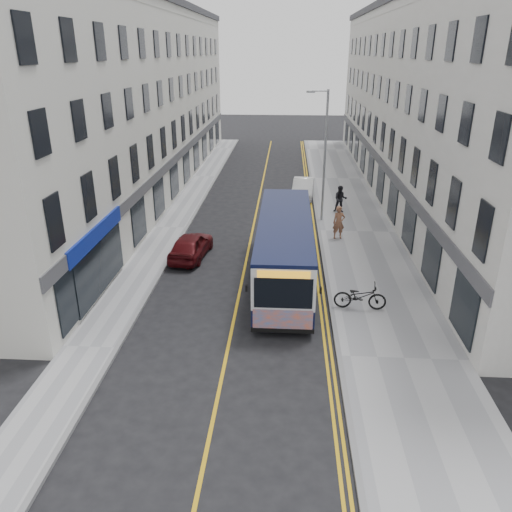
# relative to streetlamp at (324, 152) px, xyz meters

# --- Properties ---
(ground) EXTENTS (140.00, 140.00, 0.00)m
(ground) POSITION_rel_streetlamp_xyz_m (-4.17, -14.00, -4.38)
(ground) COLOR black
(ground) RESTS_ON ground
(pavement_east) EXTENTS (4.50, 64.00, 0.12)m
(pavement_east) POSITION_rel_streetlamp_xyz_m (2.08, -2.00, -4.32)
(pavement_east) COLOR #98989A
(pavement_east) RESTS_ON ground
(pavement_west) EXTENTS (2.00, 64.00, 0.12)m
(pavement_west) POSITION_rel_streetlamp_xyz_m (-9.17, -2.00, -4.32)
(pavement_west) COLOR #98989A
(pavement_west) RESTS_ON ground
(kerb_east) EXTENTS (0.18, 64.00, 0.13)m
(kerb_east) POSITION_rel_streetlamp_xyz_m (-0.17, -2.00, -4.32)
(kerb_east) COLOR slate
(kerb_east) RESTS_ON ground
(kerb_west) EXTENTS (0.18, 64.00, 0.13)m
(kerb_west) POSITION_rel_streetlamp_xyz_m (-8.17, -2.00, -4.32)
(kerb_west) COLOR slate
(kerb_west) RESTS_ON ground
(road_centre_line) EXTENTS (0.12, 64.00, 0.01)m
(road_centre_line) POSITION_rel_streetlamp_xyz_m (-4.17, -2.00, -4.38)
(road_centre_line) COLOR gold
(road_centre_line) RESTS_ON ground
(road_dbl_yellow_inner) EXTENTS (0.10, 64.00, 0.01)m
(road_dbl_yellow_inner) POSITION_rel_streetlamp_xyz_m (-0.62, -2.00, -4.38)
(road_dbl_yellow_inner) COLOR gold
(road_dbl_yellow_inner) RESTS_ON ground
(road_dbl_yellow_outer) EXTENTS (0.10, 64.00, 0.01)m
(road_dbl_yellow_outer) POSITION_rel_streetlamp_xyz_m (-0.42, -2.00, -4.38)
(road_dbl_yellow_outer) COLOR gold
(road_dbl_yellow_outer) RESTS_ON ground
(terrace_east) EXTENTS (6.00, 46.00, 13.00)m
(terrace_east) POSITION_rel_streetlamp_xyz_m (7.33, 7.00, 2.12)
(terrace_east) COLOR silver
(terrace_east) RESTS_ON ground
(terrace_west) EXTENTS (6.00, 46.00, 13.00)m
(terrace_west) POSITION_rel_streetlamp_xyz_m (-13.17, 7.00, 2.12)
(terrace_west) COLOR silver
(terrace_west) RESTS_ON ground
(streetlamp) EXTENTS (1.32, 0.18, 8.00)m
(streetlamp) POSITION_rel_streetlamp_xyz_m (0.00, 0.00, 0.00)
(streetlamp) COLOR gray
(streetlamp) RESTS_ON ground
(city_bus) EXTENTS (2.45, 10.46, 3.04)m
(city_bus) POSITION_rel_streetlamp_xyz_m (-2.20, -8.88, -2.72)
(city_bus) COLOR black
(city_bus) RESTS_ON ground
(bicycle) EXTENTS (2.18, 0.88, 1.12)m
(bicycle) POSITION_rel_streetlamp_xyz_m (0.97, -11.68, -3.70)
(bicycle) COLOR black
(bicycle) RESTS_ON pavement_east
(pedestrian_near) EXTENTS (0.75, 0.54, 1.89)m
(pedestrian_near) POSITION_rel_streetlamp_xyz_m (0.82, -3.28, -3.32)
(pedestrian_near) COLOR brown
(pedestrian_near) RESTS_ON pavement_east
(pedestrian_far) EXTENTS (0.91, 0.74, 1.76)m
(pedestrian_far) POSITION_rel_streetlamp_xyz_m (1.38, 1.76, -3.38)
(pedestrian_far) COLOR black
(pedestrian_far) RESTS_ON pavement_east
(car_white) EXTENTS (1.82, 4.29, 1.38)m
(car_white) POSITION_rel_streetlamp_xyz_m (-0.97, 5.56, -3.69)
(car_white) COLOR silver
(car_white) RESTS_ON ground
(car_maroon) EXTENTS (2.02, 4.08, 1.34)m
(car_maroon) POSITION_rel_streetlamp_xyz_m (-7.07, -6.35, -3.71)
(car_maroon) COLOR #4D0C10
(car_maroon) RESTS_ON ground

